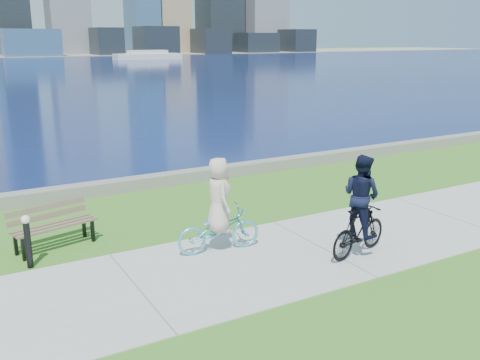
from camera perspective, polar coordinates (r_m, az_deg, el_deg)
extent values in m
plane|color=#336A1C|center=(11.57, 8.40, -7.09)|extent=(320.00, 320.00, 0.00)
cube|color=#A7A6A1|center=(11.56, 8.40, -7.04)|extent=(80.00, 3.50, 0.02)
cube|color=slate|center=(16.58, -4.77, 0.51)|extent=(90.00, 0.50, 0.35)
cube|color=navy|center=(128.97, -21.41, 13.47)|extent=(11.96, 7.17, 5.90)
cube|color=black|center=(134.32, -14.04, 14.15)|extent=(6.15, 8.69, 6.30)
cube|color=black|center=(136.86, -8.95, 14.50)|extent=(8.75, 9.52, 6.68)
cube|color=black|center=(142.68, -3.14, 14.58)|extent=(7.50, 9.23, 6.23)
cube|color=black|center=(149.91, 1.82, 14.42)|extent=(9.95, 7.60, 5.22)
cube|color=black|center=(157.11, 6.07, 14.56)|extent=(7.16, 9.07, 6.22)
cube|color=#8D7957|center=(149.54, -7.51, 16.71)|extent=(8.41, 10.61, 17.79)
cube|color=slate|center=(163.17, 2.52, 18.46)|extent=(11.68, 10.13, 27.92)
cube|color=silver|center=(107.10, -9.80, 12.85)|extent=(12.87, 3.68, 1.10)
cube|color=silver|center=(107.07, -9.82, 13.32)|extent=(7.35, 2.76, 0.64)
cube|color=black|center=(11.52, -22.10, -6.88)|extent=(0.08, 0.08, 0.49)
cube|color=black|center=(12.09, -15.44, -5.26)|extent=(0.08, 0.08, 0.49)
cube|color=black|center=(11.86, -22.81, -6.32)|extent=(0.08, 0.08, 0.49)
cube|color=black|center=(12.42, -16.30, -4.78)|extent=(0.08, 0.08, 0.49)
cube|color=brown|center=(11.69, -18.80, -4.85)|extent=(1.71, 0.52, 0.04)
cube|color=brown|center=(11.84, -19.16, -4.63)|extent=(1.71, 0.52, 0.04)
cube|color=brown|center=(12.00, -19.50, -4.41)|extent=(1.71, 0.52, 0.04)
cube|color=brown|center=(12.07, -19.82, -3.62)|extent=(1.70, 0.48, 0.13)
cube|color=brown|center=(12.04, -19.96, -2.76)|extent=(1.70, 0.48, 0.13)
cylinder|color=black|center=(11.08, -21.66, -6.42)|extent=(0.12, 0.12, 0.95)
sphere|color=white|center=(10.91, -21.91, -3.94)|extent=(0.17, 0.17, 0.17)
imported|color=#56B7D2|center=(11.05, -2.28, -5.30)|extent=(0.83, 1.84, 0.93)
imported|color=silver|center=(10.82, -2.32, -1.62)|extent=(0.59, 0.82, 1.55)
imported|color=black|center=(11.11, 12.58, -5.33)|extent=(0.85, 1.75, 1.01)
imported|color=black|center=(10.88, 12.81, -1.61)|extent=(0.78, 0.91, 1.66)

